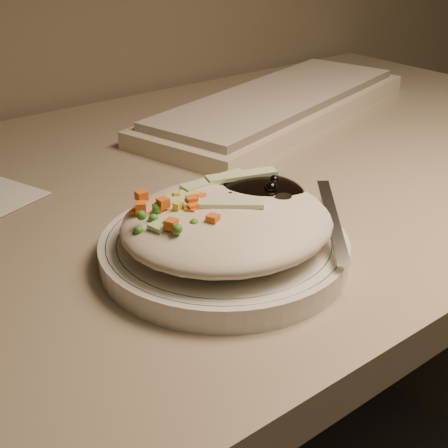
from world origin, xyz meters
TOP-DOWN VIEW (x-y plane):
  - desk at (0.00, 1.38)m, footprint 1.40×0.70m
  - plate at (-0.07, 1.20)m, footprint 0.22×0.22m
  - plate_rim at (-0.07, 1.20)m, footprint 0.21×0.21m
  - meal at (-0.06, 1.20)m, footprint 0.21×0.19m
  - keyboard at (0.27, 1.49)m, footprint 0.53×0.30m

SIDE VIEW (x-z plane):
  - desk at x=0.00m, z-range 0.17..0.91m
  - plate at x=-0.07m, z-range 0.74..0.76m
  - keyboard at x=0.27m, z-range 0.74..0.77m
  - plate_rim at x=-0.07m, z-range 0.76..0.76m
  - meal at x=-0.06m, z-range 0.76..0.81m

